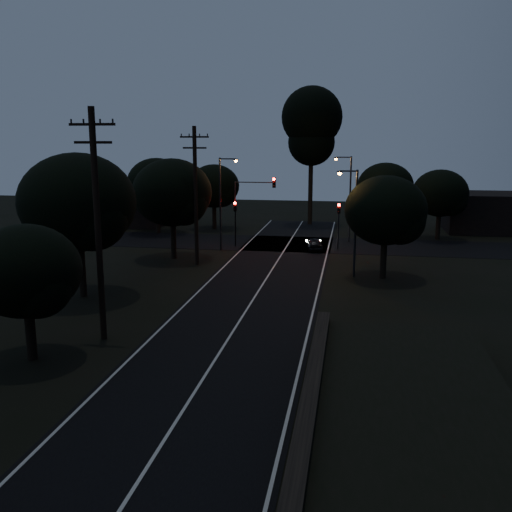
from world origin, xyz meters
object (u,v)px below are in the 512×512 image
(tall_pine, at_px, (312,125))
(car, at_px, (315,244))
(signal_left, at_px, (235,215))
(streetlight_b, at_px, (348,193))
(utility_pole_far, at_px, (196,194))
(utility_pole_mid, at_px, (97,222))
(signal_mast, at_px, (254,199))
(streetlight_c, at_px, (353,216))
(streetlight_a, at_px, (222,197))
(signal_right, at_px, (339,218))

(tall_pine, xyz_separation_m, car, (1.60, -15.57, -10.49))
(car, bearing_deg, signal_left, -13.09)
(signal_left, xyz_separation_m, streetlight_b, (9.91, 4.01, 1.80))
(utility_pole_far, xyz_separation_m, signal_left, (1.40, 7.99, -2.65))
(utility_pole_mid, height_order, signal_mast, utility_pole_mid)
(streetlight_b, distance_m, streetlight_c, 14.01)
(utility_pole_far, distance_m, signal_left, 8.53)
(utility_pole_far, xyz_separation_m, signal_mast, (3.09, 7.99, -1.15))
(signal_mast, bearing_deg, utility_pole_far, -111.11)
(utility_pole_mid, bearing_deg, streetlight_c, 51.74)
(tall_pine, bearing_deg, utility_pole_far, -106.93)
(streetlight_c, height_order, car, streetlight_c)
(car, bearing_deg, utility_pole_far, 32.18)
(streetlight_a, bearing_deg, signal_right, 11.34)
(streetlight_a, distance_m, car, 9.02)
(streetlight_b, bearing_deg, car, -120.63)
(signal_right, bearing_deg, signal_left, 180.00)
(tall_pine, bearing_deg, signal_mast, -104.62)
(signal_left, bearing_deg, streetlight_b, 22.05)
(streetlight_c, bearing_deg, signal_right, 97.02)
(signal_right, distance_m, streetlight_a, 10.26)
(utility_pole_far, bearing_deg, streetlight_b, 46.70)
(utility_pole_mid, relative_size, signal_mast, 1.76)
(signal_mast, relative_size, streetlight_c, 0.83)
(streetlight_a, distance_m, streetlight_c, 13.72)
(signal_right, bearing_deg, streetlight_c, -82.98)
(utility_pole_mid, distance_m, streetlight_c, 19.15)
(signal_mast, bearing_deg, signal_right, -0.03)
(tall_pine, distance_m, signal_right, 17.48)
(signal_mast, distance_m, streetlight_a, 3.13)
(signal_mast, height_order, car, signal_mast)
(utility_pole_mid, xyz_separation_m, signal_left, (1.40, 24.99, -2.90))
(tall_pine, relative_size, signal_mast, 2.45)
(streetlight_b, bearing_deg, tall_pine, 111.38)
(streetlight_c, bearing_deg, signal_mast, 131.19)
(tall_pine, xyz_separation_m, signal_left, (-5.60, -15.01, -8.20))
(utility_pole_mid, bearing_deg, utility_pole_far, 90.00)
(car, bearing_deg, streetlight_a, 1.59)
(streetlight_a, xyz_separation_m, car, (7.91, 1.43, -4.09))
(car, bearing_deg, tall_pine, -92.77)
(signal_mast, relative_size, streetlight_b, 0.78)
(utility_pole_far, relative_size, streetlight_a, 1.31)
(streetlight_b, bearing_deg, utility_pole_mid, -111.30)
(streetlight_b, xyz_separation_m, streetlight_c, (0.52, -14.00, -0.29))
(signal_right, height_order, car, signal_right)
(signal_left, distance_m, streetlight_a, 2.77)
(car, bearing_deg, streetlight_b, -129.27)
(signal_right, bearing_deg, utility_pole_far, -143.00)
(signal_left, xyz_separation_m, signal_right, (9.20, 0.00, 0.00))
(utility_pole_far, height_order, streetlight_c, utility_pole_far)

